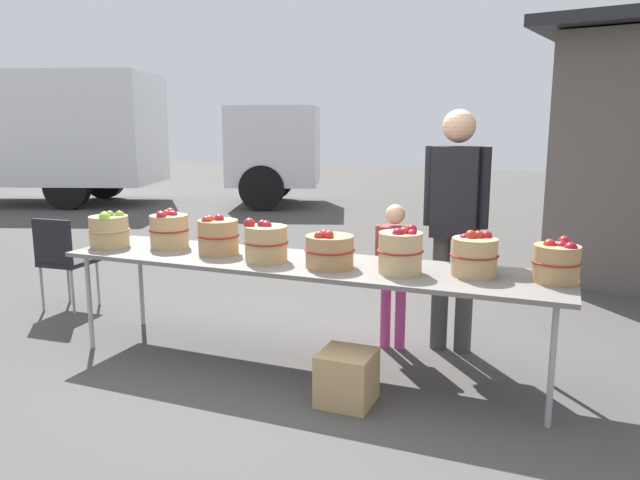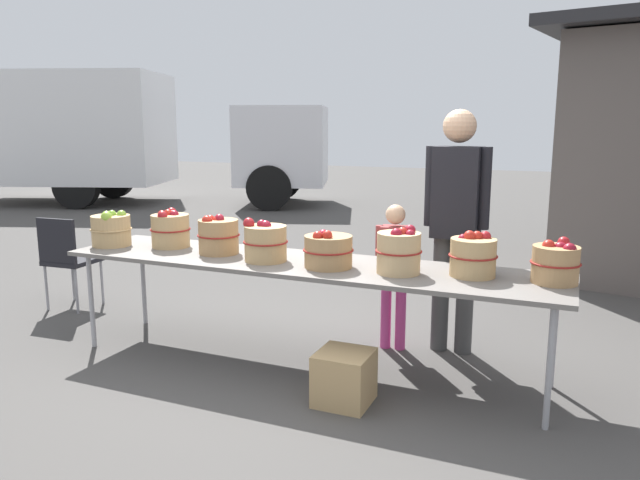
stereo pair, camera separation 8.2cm
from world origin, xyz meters
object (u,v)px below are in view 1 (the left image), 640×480
Objects in this scene: apple_basket_red_1 at (218,236)px; folding_chair at (63,256)px; child_customer at (394,265)px; apple_basket_red_3 at (329,250)px; apple_basket_red_0 at (169,230)px; vendor_adult at (456,212)px; apple_basket_red_2 at (266,242)px; box_truck at (107,134)px; apple_basket_red_5 at (474,255)px; market_table at (304,266)px; apple_basket_red_6 at (557,262)px; apple_basket_green_0 at (109,230)px; apple_basket_red_4 at (400,251)px; produce_crate at (347,377)px.

apple_basket_red_1 is 1.93m from folding_chair.
apple_basket_red_3 is at bearing 61.53° from child_customer.
apple_basket_red_3 is 0.39× the size of folding_chair.
vendor_adult is (2.06, 0.62, 0.16)m from apple_basket_red_0.
apple_basket_red_2 is 0.47m from apple_basket_red_3.
folding_chair is at bearing 169.21° from apple_basket_red_2.
apple_basket_red_0 is 0.17× the size of vendor_adult.
apple_basket_red_0 is at bearing -65.68° from box_truck.
child_customer reaches higher than apple_basket_red_5.
box_truck reaches higher than market_table.
apple_basket_red_6 reaches higher than apple_basket_red_3.
apple_basket_red_2 is at bearing 179.53° from apple_basket_red_3.
apple_basket_green_0 is at bearing -177.43° from apple_basket_red_6.
child_customer reaches higher than apple_basket_red_1.
box_truck is 8.08m from folding_chair.
apple_basket_red_4 reaches higher than apple_basket_red_1.
apple_basket_red_1 is at bearing 158.86° from produce_crate.
vendor_adult is at bearing -169.59° from child_customer.
apple_basket_red_6 is 0.34× the size of folding_chair.
apple_basket_red_5 is at bearing 37.01° from produce_crate.
apple_basket_green_0 is (-1.61, -0.07, 0.16)m from market_table.
apple_basket_red_1 is at bearing 177.35° from apple_basket_red_4.
apple_basket_red_0 is at bearing 164.60° from folding_chair.
apple_basket_red_2 is 0.94m from apple_basket_red_4.
produce_crate is (1.16, -0.45, -0.72)m from apple_basket_red_1.
apple_basket_red_3 is (0.90, -0.09, -0.02)m from apple_basket_red_1.
produce_crate is (7.97, -7.11, -1.33)m from box_truck.
apple_basket_green_0 is at bearing 179.72° from apple_basket_red_2.
market_table is 1.19m from vendor_adult.
apple_basket_red_3 is at bearing -0.47° from apple_basket_red_2.
apple_basket_red_1 is at bearing 4.84° from apple_basket_green_0.
market_table is at bearing 160.63° from apple_basket_red_3.
apple_basket_red_2 is at bearing 35.05° from child_customer.
apple_basket_red_1 is 1.38m from apple_basket_red_4.
box_truck is at bearing 138.83° from apple_basket_red_3.
vendor_adult is at bearing 16.65° from apple_basket_red_0.
box_truck reaches higher than child_customer.
apple_basket_red_4 is at bearing 3.04° from apple_basket_red_3.
box_truck is (-6.81, 6.66, 0.61)m from apple_basket_red_1.
box_truck is at bearing 137.06° from apple_basket_red_2.
apple_basket_red_1 is at bearing -63.90° from box_truck.
folding_chair is (-3.44, -0.33, -0.54)m from vendor_adult.
apple_basket_red_0 is 0.99× the size of apple_basket_red_2.
apple_basket_red_1 is (0.47, -0.06, -0.00)m from apple_basket_red_0.
produce_crate is at bearing 83.41° from child_customer.
apple_basket_red_5 is 0.93× the size of produce_crate.
produce_crate is at bearing 71.31° from vendor_adult.
apple_basket_red_2 is 1.39m from vendor_adult.
child_customer is at bearing 16.70° from apple_basket_red_0.
child_customer is at bearing 41.08° from apple_basket_red_2.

